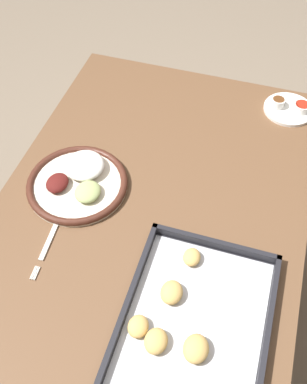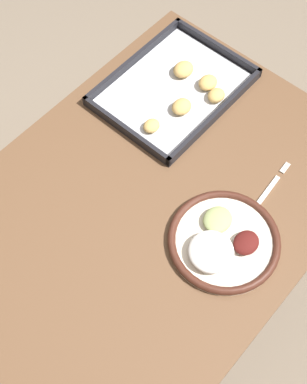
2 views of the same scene
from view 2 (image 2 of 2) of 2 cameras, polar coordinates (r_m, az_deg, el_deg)
name	(u,v)px [view 2 (image 2 of 2)]	position (r m, az deg, el deg)	size (l,w,h in m)	color
ground_plane	(152,295)	(2.05, -0.15, -10.88)	(8.00, 8.00, 0.00)	#7A6B59
dining_table	(152,221)	(1.46, -0.21, -3.08)	(1.11, 0.81, 0.75)	brown
dinner_plate	(223,241)	(1.30, 7.38, -5.26)	(0.27, 0.27, 0.05)	beige
fork	(267,192)	(1.39, 12.04, 0.04)	(0.19, 0.03, 0.00)	silver
baking_tray	(177,89)	(1.55, 2.54, 10.89)	(0.41, 0.32, 0.04)	black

